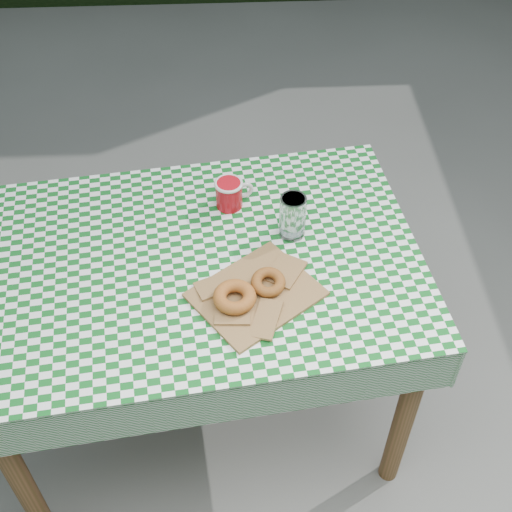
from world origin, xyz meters
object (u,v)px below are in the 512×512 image
(paper_bag, at_px, (256,293))
(coffee_mug, at_px, (229,194))
(drinking_glass, at_px, (293,216))
(table, at_px, (203,344))

(paper_bag, relative_size, coffee_mug, 1.95)
(paper_bag, height_order, drinking_glass, drinking_glass)
(paper_bag, relative_size, drinking_glass, 2.28)
(table, xyz_separation_m, paper_bag, (0.16, -0.13, 0.39))
(drinking_glass, bearing_deg, paper_bag, -116.73)
(drinking_glass, bearing_deg, coffee_mug, 143.88)
(table, bearing_deg, drinking_glass, 11.85)
(paper_bag, distance_m, coffee_mug, 0.36)
(coffee_mug, xyz_separation_m, drinking_glass, (0.17, -0.13, 0.02))
(coffee_mug, bearing_deg, table, -131.64)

